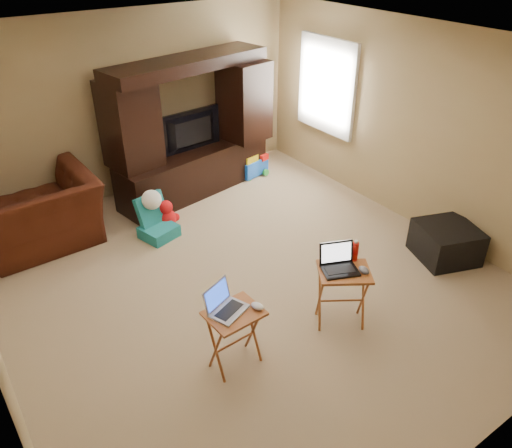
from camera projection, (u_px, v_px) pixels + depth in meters
floor at (246, 277)px, 5.59m from camera, size 5.50×5.50×0.00m
ceiling at (243, 45)px, 4.29m from camera, size 5.50×5.50×0.00m
wall_back at (133, 105)px, 6.87m from camera, size 5.00×0.00×5.00m
wall_front at (498, 339)px, 3.01m from camera, size 5.00×0.00×5.00m
wall_right at (412, 126)px, 6.17m from camera, size 0.00×5.50×5.50m
window_pane at (327, 86)px, 7.16m from camera, size 0.00×1.20×1.20m
window_frame at (326, 86)px, 7.15m from camera, size 0.06×1.14×1.34m
entertainment_center at (192, 129)px, 6.91m from camera, size 2.42×1.00×1.92m
television at (194, 132)px, 6.89m from camera, size 0.98×0.22×0.56m
recliner at (38, 213)px, 5.95m from camera, size 1.38×1.21×0.87m
child_rocker at (157, 219)px, 6.17m from camera, size 0.51×0.55×0.54m
plush_toy at (166, 214)px, 6.42m from camera, size 0.35×0.29×0.39m
push_toy at (252, 164)px, 7.76m from camera, size 0.56×0.46×0.37m
ottoman at (446, 242)px, 5.83m from camera, size 0.81×0.81×0.41m
tray_table_left at (235, 339)px, 4.35m from camera, size 0.48×0.39×0.60m
tray_table_right at (342, 297)px, 4.81m from camera, size 0.61×0.59×0.63m
laptop_left at (229, 301)px, 4.13m from camera, size 0.39×0.36×0.24m
laptop_right at (341, 261)px, 4.58m from camera, size 0.41×0.38×0.24m
mouse_left at (257, 306)px, 4.22m from camera, size 0.11×0.14×0.05m
mouse_right at (364, 270)px, 4.61m from camera, size 0.10×0.14×0.05m
water_bottle at (355, 251)px, 4.75m from camera, size 0.06×0.06×0.19m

